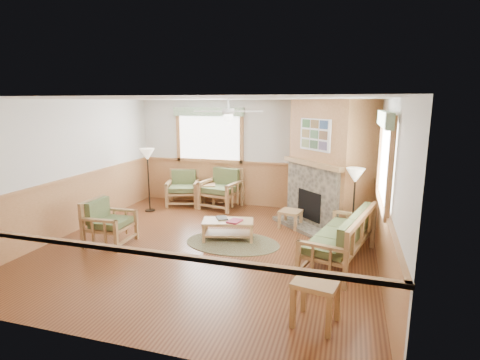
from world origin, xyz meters
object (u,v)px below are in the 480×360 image
(end_table_chairs, at_px, (205,195))
(floor_lamp_left, at_px, (149,180))
(sofa, at_px, (339,237))
(floor_lamp_right, at_px, (353,207))
(armchair_back_right, at_px, (221,189))
(armchair_left, at_px, (110,222))
(armchair_back_left, at_px, (183,188))
(end_table_sofa, at_px, (316,302))
(footstool, at_px, (290,219))
(coffee_table, at_px, (228,230))

(end_table_chairs, height_order, floor_lamp_left, floor_lamp_left)
(sofa, bearing_deg, floor_lamp_right, 179.90)
(armchair_back_right, relative_size, armchair_left, 1.16)
(armchair_back_left, xyz_separation_m, armchair_left, (-0.13, -2.94, -0.02))
(armchair_back_right, bearing_deg, end_table_sofa, -47.63)
(armchair_left, distance_m, floor_lamp_right, 4.56)
(floor_lamp_right, bearing_deg, end_table_sofa, -98.46)
(footstool, bearing_deg, armchair_left, -148.69)
(armchair_left, bearing_deg, armchair_back_right, -23.48)
(sofa, xyz_separation_m, armchair_back_left, (-4.05, 2.57, 0.00))
(armchair_left, distance_m, footstool, 3.66)
(sofa, xyz_separation_m, armchair_left, (-4.18, -0.37, -0.01))
(armchair_back_right, bearing_deg, floor_lamp_right, -18.07)
(armchair_back_right, bearing_deg, end_table_chairs, -169.38)
(armchair_back_left, xyz_separation_m, end_table_sofa, (3.85, -4.51, -0.16))
(armchair_back_right, relative_size, coffee_table, 1.01)
(end_table_chairs, xyz_separation_m, end_table_sofa, (3.23, -4.51, -0.01))
(armchair_left, relative_size, coffee_table, 0.87)
(armchair_back_left, relative_size, footstool, 2.06)
(end_table_chairs, bearing_deg, armchair_back_right, 0.00)
(armchair_back_left, bearing_deg, coffee_table, -63.74)
(floor_lamp_left, bearing_deg, armchair_back_right, 26.28)
(armchair_back_left, height_order, end_table_chairs, armchair_back_left)
(armchair_back_right, distance_m, footstool, 2.22)
(armchair_left, xyz_separation_m, end_table_chairs, (0.75, 2.94, -0.13))
(floor_lamp_left, bearing_deg, sofa, -21.28)
(armchair_left, bearing_deg, floor_lamp_right, -76.39)
(floor_lamp_left, bearing_deg, end_table_chairs, 34.24)
(armchair_left, height_order, end_table_chairs, armchair_left)
(sofa, distance_m, floor_lamp_left, 4.93)
(sofa, height_order, floor_lamp_right, floor_lamp_right)
(armchair_back_left, relative_size, armchair_back_right, 0.90)
(sofa, height_order, armchair_back_left, armchair_back_left)
(footstool, bearing_deg, coffee_table, -134.44)
(armchair_back_left, bearing_deg, sofa, -48.73)
(armchair_left, bearing_deg, sofa, -86.46)
(armchair_back_left, height_order, floor_lamp_right, floor_lamp_right)
(armchair_back_right, relative_size, floor_lamp_left, 0.63)
(armchair_back_left, xyz_separation_m, floor_lamp_left, (-0.53, -0.78, 0.34))
(armchair_back_right, relative_size, end_table_chairs, 1.67)
(end_table_chairs, bearing_deg, armchair_left, -104.28)
(coffee_table, bearing_deg, floor_lamp_left, 137.50)
(end_table_chairs, bearing_deg, coffee_table, -57.92)
(armchair_left, bearing_deg, footstool, -60.24)
(sofa, xyz_separation_m, end_table_chairs, (-3.43, 2.57, -0.14))
(end_table_chairs, bearing_deg, floor_lamp_left, -145.76)
(end_table_sofa, xyz_separation_m, footstool, (-0.85, 3.47, -0.10))
(armchair_back_right, height_order, floor_lamp_right, floor_lamp_right)
(armchair_back_left, xyz_separation_m, armchair_back_right, (1.05, 0.00, 0.05))
(sofa, relative_size, coffee_table, 1.95)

